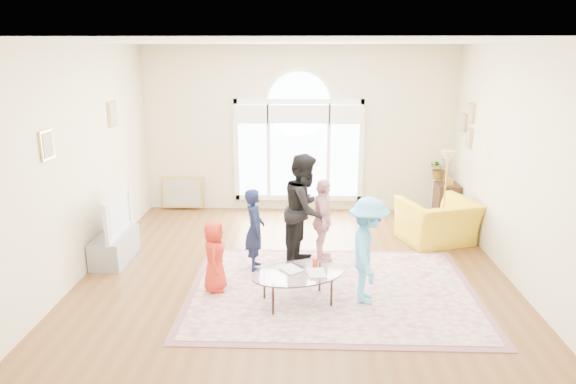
{
  "coord_description": "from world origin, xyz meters",
  "views": [
    {
      "loc": [
        0.12,
        -6.88,
        3.11
      ],
      "look_at": [
        -0.12,
        0.3,
        1.1
      ],
      "focal_mm": 32.0,
      "sensor_mm": 36.0,
      "label": 1
    }
  ],
  "objects_px": {
    "tv_console": "(115,247)",
    "armchair": "(438,221)",
    "area_rug": "(332,290)",
    "television": "(112,214)",
    "coffee_table": "(297,274)"
  },
  "relations": [
    {
      "from": "tv_console",
      "to": "armchair",
      "type": "xyz_separation_m",
      "value": [
        5.08,
        0.91,
        0.16
      ]
    },
    {
      "from": "area_rug",
      "to": "armchair",
      "type": "distance_m",
      "value": 2.62
    },
    {
      "from": "tv_console",
      "to": "armchair",
      "type": "relative_size",
      "value": 0.89
    },
    {
      "from": "area_rug",
      "to": "television",
      "type": "xyz_separation_m",
      "value": [
        -3.25,
        0.94,
        0.72
      ]
    },
    {
      "from": "armchair",
      "to": "area_rug",
      "type": "bearing_deg",
      "value": 26.18
    },
    {
      "from": "area_rug",
      "to": "tv_console",
      "type": "bearing_deg",
      "value": 163.92
    },
    {
      "from": "area_rug",
      "to": "television",
      "type": "relative_size",
      "value": 3.33
    },
    {
      "from": "area_rug",
      "to": "armchair",
      "type": "relative_size",
      "value": 3.2
    },
    {
      "from": "television",
      "to": "coffee_table",
      "type": "relative_size",
      "value": 0.8
    },
    {
      "from": "television",
      "to": "armchair",
      "type": "height_order",
      "value": "television"
    },
    {
      "from": "armchair",
      "to": "coffee_table",
      "type": "bearing_deg",
      "value": 24.85
    },
    {
      "from": "television",
      "to": "area_rug",
      "type": "bearing_deg",
      "value": -16.12
    },
    {
      "from": "television",
      "to": "coffee_table",
      "type": "xyz_separation_m",
      "value": [
        2.79,
        -1.3,
        -0.33
      ]
    },
    {
      "from": "area_rug",
      "to": "coffee_table",
      "type": "bearing_deg",
      "value": -141.88
    },
    {
      "from": "area_rug",
      "to": "tv_console",
      "type": "xyz_separation_m",
      "value": [
        -3.25,
        0.94,
        0.2
      ]
    }
  ]
}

